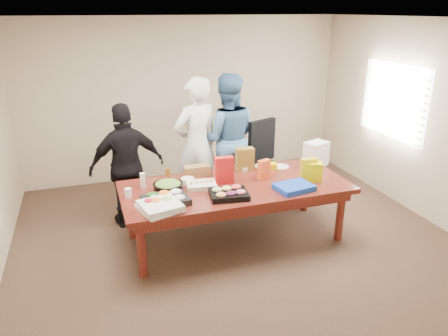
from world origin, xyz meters
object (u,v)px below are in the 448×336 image
object	(u,v)px
office_chair	(267,165)
salad_bowl	(168,188)
sheet_cake	(201,185)
person_right	(227,138)
conference_table	(235,212)
person_center	(197,145)

from	to	relation	value
office_chair	salad_bowl	xyz separation A→B (m)	(-1.66, -0.85, 0.21)
salad_bowl	office_chair	bearing A→B (deg)	27.13
office_chair	sheet_cake	xyz separation A→B (m)	(-1.25, -0.84, 0.19)
person_right	sheet_cake	bearing A→B (deg)	71.00
salad_bowl	person_right	bearing A→B (deg)	46.04
conference_table	salad_bowl	bearing A→B (deg)	176.77
office_chair	conference_table	bearing A→B (deg)	-153.49
sheet_cake	salad_bowl	size ratio (longest dim) A/B	1.00
person_center	salad_bowl	world-z (taller)	person_center
conference_table	person_center	size ratio (longest dim) A/B	1.44
conference_table	person_right	size ratio (longest dim) A/B	1.44
conference_table	office_chair	distance (m)	1.24
person_center	person_right	bearing A→B (deg)	-179.24
office_chair	person_right	size ratio (longest dim) A/B	0.61
salad_bowl	person_center	bearing A→B (deg)	58.07
person_center	person_right	distance (m)	0.55
person_right	sheet_cake	world-z (taller)	person_right
person_center	sheet_cake	bearing A→B (deg)	59.15
person_center	sheet_cake	distance (m)	1.03
conference_table	salad_bowl	xyz separation A→B (m)	(-0.83, 0.05, 0.43)
conference_table	person_center	distance (m)	1.23
person_right	sheet_cake	distance (m)	1.39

